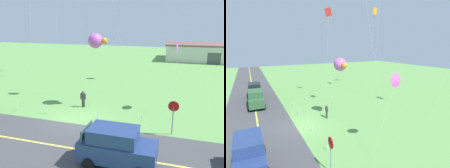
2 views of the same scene
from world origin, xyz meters
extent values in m
cube|color=#60994C|center=(0.00, 0.00, -0.05)|extent=(120.00, 120.00, 0.10)
cube|color=#424244|center=(0.00, -4.00, 0.00)|extent=(120.00, 7.00, 0.00)
cube|color=#E5E04C|center=(0.00, -4.00, 0.01)|extent=(120.00, 0.16, 0.00)
cube|color=navy|center=(5.01, -4.80, 0.89)|extent=(4.40, 1.90, 1.10)
cube|color=navy|center=(4.76, -4.80, 1.84)|extent=(2.73, 1.75, 0.80)
cube|color=#334756|center=(5.85, -4.80, 1.84)|extent=(0.10, 1.62, 0.64)
cube|color=#334756|center=(3.14, -4.80, 1.84)|extent=(0.10, 1.62, 0.60)
cylinder|color=black|center=(6.44, -3.85, 0.34)|extent=(0.68, 0.22, 0.68)
cylinder|color=black|center=(3.58, -3.85, 0.34)|extent=(0.68, 0.22, 0.68)
cylinder|color=black|center=(3.58, -5.75, 0.34)|extent=(0.68, 0.22, 0.68)
cylinder|color=gray|center=(7.81, -0.10, 1.05)|extent=(0.08, 0.08, 2.10)
cylinder|color=red|center=(7.81, -0.10, 2.18)|extent=(0.76, 0.04, 0.76)
cylinder|color=white|center=(7.81, -0.07, 2.18)|extent=(0.62, 0.01, 0.62)
cylinder|color=#3F3F47|center=(-0.74, 3.24, 0.41)|extent=(0.16, 0.16, 0.82)
cylinder|color=#3F3F47|center=(-0.56, 3.24, 0.41)|extent=(0.16, 0.16, 0.82)
cube|color=#3F3F47|center=(-0.65, 3.24, 1.10)|extent=(0.36, 0.22, 0.56)
cylinder|color=#3F3F47|center=(-0.89, 3.24, 1.05)|extent=(0.10, 0.10, 0.52)
cylinder|color=#3F3F47|center=(-0.41, 3.24, 1.05)|extent=(0.10, 0.10, 0.52)
sphere|color=brown|center=(-0.65, 3.24, 1.49)|extent=(0.22, 0.22, 0.22)
cylinder|color=silver|center=(-0.22, 3.88, 3.10)|extent=(0.88, 1.30, 6.21)
sphere|color=#D859BF|center=(0.22, 4.52, 6.21)|extent=(1.40, 1.40, 1.40)
sphere|color=orange|center=(1.12, 4.52, 6.21)|extent=(0.60, 0.60, 0.60)
cylinder|color=silver|center=(5.31, 15.68, 7.21)|extent=(1.93, 1.94, 14.41)
cylinder|color=silver|center=(-8.41, 6.74, 6.47)|extent=(0.94, 0.11, 12.94)
cylinder|color=silver|center=(7.75, 4.27, 2.86)|extent=(0.17, 2.06, 5.72)
cone|color=#D859BF|center=(7.67, 5.29, 5.72)|extent=(0.35, 1.12, 1.11)
cylinder|color=silver|center=(1.48, 7.99, 7.01)|extent=(2.42, 1.42, 14.02)
cylinder|color=silver|center=(-5.56, 14.00, 8.64)|extent=(0.80, 1.42, 17.27)
cylinder|color=silver|center=(-10.88, 16.90, 7.18)|extent=(0.58, 0.77, 14.36)
cube|color=beige|center=(13.91, 36.46, 1.60)|extent=(18.00, 10.00, 3.20)
cube|color=brown|center=(13.91, 36.46, 3.35)|extent=(18.36, 10.20, 0.30)
cube|color=#4C4C51|center=(13.91, 31.51, 1.10)|extent=(2.40, 0.12, 2.20)
cylinder|color=silver|center=(-6.11, 0.70, 0.45)|extent=(0.05, 0.05, 0.90)
cylinder|color=silver|center=(-3.05, 0.70, 0.45)|extent=(0.05, 0.05, 0.90)
cylinder|color=silver|center=(0.14, 0.70, 0.45)|extent=(0.05, 0.05, 0.90)
cylinder|color=silver|center=(1.74, 0.70, 0.45)|extent=(0.05, 0.05, 0.90)
cylinder|color=silver|center=(5.43, 0.70, 0.45)|extent=(0.05, 0.05, 0.90)
camera|label=1|loc=(8.13, -16.13, 7.98)|focal=37.29mm
camera|label=2|loc=(17.19, -4.33, 8.21)|focal=28.64mm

